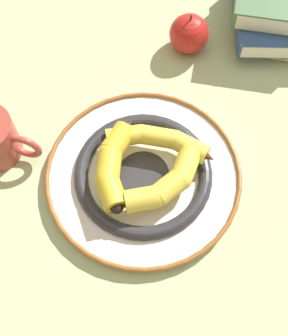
{
  "coord_description": "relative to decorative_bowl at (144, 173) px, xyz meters",
  "views": [
    {
      "loc": [
        0.09,
        -0.31,
        0.73
      ],
      "look_at": [
        -0.04,
        0.0,
        0.04
      ],
      "focal_mm": 50.0,
      "sensor_mm": 36.0,
      "label": 1
    }
  ],
  "objects": [
    {
      "name": "banana_b",
      "position": [
        -0.05,
        -0.02,
        0.04
      ],
      "size": [
        0.08,
        0.17,
        0.04
      ],
      "rotation": [
        0.0,
        0.0,
        5.0
      ],
      "color": "yellow",
      "rests_on": "decorative_bowl"
    },
    {
      "name": "decorative_bowl",
      "position": [
        0.0,
        0.0,
        0.0
      ],
      "size": [
        0.33,
        0.33,
        0.03
      ],
      "color": "white",
      "rests_on": "ground_plane"
    },
    {
      "name": "book_stack",
      "position": [
        0.11,
        0.4,
        0.04
      ],
      "size": [
        0.2,
        0.24,
        0.1
      ],
      "rotation": [
        0.0,
        0.0,
        4.99
      ],
      "color": "#B28933",
      "rests_on": "ground_plane"
    },
    {
      "name": "apple",
      "position": [
        -0.02,
        0.3,
        0.02
      ],
      "size": [
        0.08,
        0.08,
        0.09
      ],
      "color": "red",
      "rests_on": "ground_plane"
    },
    {
      "name": "banana_a",
      "position": [
        0.01,
        0.05,
        0.03
      ],
      "size": [
        0.19,
        0.07,
        0.03
      ],
      "rotation": [
        0.0,
        0.0,
        3.32
      ],
      "color": "yellow",
      "rests_on": "decorative_bowl"
    },
    {
      "name": "banana_c",
      "position": [
        0.04,
        -0.02,
        0.04
      ],
      "size": [
        0.11,
        0.15,
        0.04
      ],
      "rotation": [
        0.0,
        0.0,
        7.35
      ],
      "color": "yellow",
      "rests_on": "decorative_bowl"
    },
    {
      "name": "ground_plane",
      "position": [
        0.04,
        -0.0,
        -0.01
      ],
      "size": [
        2.8,
        2.8,
        0.0
      ],
      "primitive_type": "plane",
      "color": "#B2C693"
    }
  ]
}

